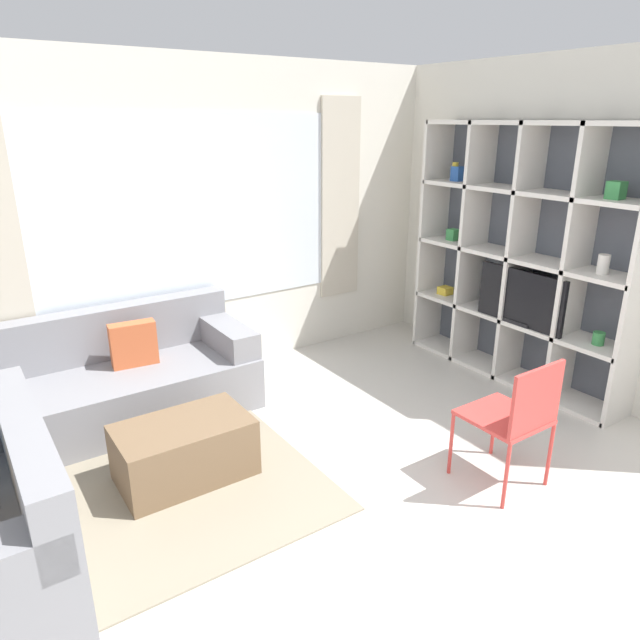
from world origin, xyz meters
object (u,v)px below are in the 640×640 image
at_px(shelving_unit, 523,257).
at_px(folding_chair, 516,413).
at_px(couch_main, 110,384).
at_px(ottoman, 185,451).

xyz_separation_m(shelving_unit, folding_chair, (-1.39, -1.09, -0.57)).
xyz_separation_m(couch_main, folding_chair, (1.83, -2.26, 0.22)).
distance_m(couch_main, ottoman, 1.05).
bearing_deg(folding_chair, couch_main, -50.98).
xyz_separation_m(shelving_unit, couch_main, (-3.22, 1.17, -0.79)).
relative_size(shelving_unit, ottoman, 2.63).
height_order(ottoman, folding_chair, folding_chair).
distance_m(couch_main, folding_chair, 2.92).
bearing_deg(couch_main, shelving_unit, -20.01).
height_order(shelving_unit, ottoman, shelving_unit).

